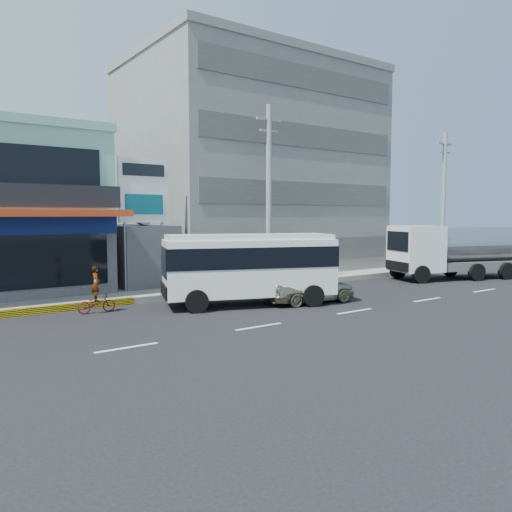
{
  "coord_description": "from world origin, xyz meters",
  "views": [
    {
      "loc": [
        -10.47,
        -14.53,
        4.08
      ],
      "look_at": [
        2.67,
        3.92,
        2.2
      ],
      "focal_mm": 35.0,
      "sensor_mm": 36.0,
      "label": 1
    }
  ],
  "objects_px": {
    "billboard": "(144,198)",
    "sedan": "(309,286)",
    "utility_pole_near": "(269,195)",
    "utility_pole_far": "(443,200)",
    "satellite_dish": "(140,224)",
    "motorcycle_rider": "(96,298)",
    "tanker_truck": "(452,250)",
    "concrete_building": "(250,174)",
    "minibus": "(250,263)"
  },
  "relations": [
    {
      "from": "billboard",
      "to": "sedan",
      "type": "relative_size",
      "value": 1.56
    },
    {
      "from": "utility_pole_near",
      "to": "utility_pole_far",
      "type": "height_order",
      "value": "same"
    },
    {
      "from": "utility_pole_near",
      "to": "billboard",
      "type": "bearing_deg",
      "value": 164.52
    },
    {
      "from": "satellite_dish",
      "to": "billboard",
      "type": "relative_size",
      "value": 0.22
    },
    {
      "from": "utility_pole_near",
      "to": "sedan",
      "type": "height_order",
      "value": "utility_pole_near"
    },
    {
      "from": "satellite_dish",
      "to": "motorcycle_rider",
      "type": "distance_m",
      "value": 7.04
    },
    {
      "from": "utility_pole_far",
      "to": "motorcycle_rider",
      "type": "xyz_separation_m",
      "value": [
        -26.0,
        -1.4,
        -4.5
      ]
    },
    {
      "from": "billboard",
      "to": "sedan",
      "type": "xyz_separation_m",
      "value": [
        5.32,
        -6.46,
        -4.17
      ]
    },
    {
      "from": "tanker_truck",
      "to": "sedan",
      "type": "bearing_deg",
      "value": -174.74
    },
    {
      "from": "sedan",
      "to": "utility_pole_near",
      "type": "bearing_deg",
      "value": -7.45
    },
    {
      "from": "utility_pole_near",
      "to": "sedan",
      "type": "xyz_separation_m",
      "value": [
        -1.18,
        -4.66,
        -4.4
      ]
    },
    {
      "from": "utility_pole_far",
      "to": "motorcycle_rider",
      "type": "bearing_deg",
      "value": -176.91
    },
    {
      "from": "utility_pole_near",
      "to": "satellite_dish",
      "type": "bearing_deg",
      "value": 149.04
    },
    {
      "from": "utility_pole_far",
      "to": "tanker_truck",
      "type": "xyz_separation_m",
      "value": [
        -4.06,
        -3.46,
        -3.33
      ]
    },
    {
      "from": "billboard",
      "to": "satellite_dish",
      "type": "bearing_deg",
      "value": 74.48
    },
    {
      "from": "utility_pole_far",
      "to": "concrete_building",
      "type": "bearing_deg",
      "value": 147.65
    },
    {
      "from": "sedan",
      "to": "satellite_dish",
      "type": "bearing_deg",
      "value": 36.99
    },
    {
      "from": "utility_pole_far",
      "to": "sedan",
      "type": "relative_size",
      "value": 2.26
    },
    {
      "from": "satellite_dish",
      "to": "minibus",
      "type": "height_order",
      "value": "satellite_dish"
    },
    {
      "from": "satellite_dish",
      "to": "utility_pole_near",
      "type": "xyz_separation_m",
      "value": [
        6.0,
        -3.6,
        1.57
      ]
    },
    {
      "from": "billboard",
      "to": "utility_pole_far",
      "type": "distance_m",
      "value": 22.57
    },
    {
      "from": "concrete_building",
      "to": "minibus",
      "type": "xyz_separation_m",
      "value": [
        -7.75,
        -11.17,
        -5.09
      ]
    },
    {
      "from": "concrete_building",
      "to": "utility_pole_far",
      "type": "distance_m",
      "value": 14.32
    },
    {
      "from": "tanker_truck",
      "to": "utility_pole_near",
      "type": "bearing_deg",
      "value": 163.85
    },
    {
      "from": "billboard",
      "to": "sedan",
      "type": "distance_m",
      "value": 9.35
    },
    {
      "from": "satellite_dish",
      "to": "sedan",
      "type": "xyz_separation_m",
      "value": [
        4.82,
        -8.26,
        -2.82
      ]
    },
    {
      "from": "concrete_building",
      "to": "billboard",
      "type": "distance_m",
      "value": 12.17
    },
    {
      "from": "minibus",
      "to": "tanker_truck",
      "type": "bearing_deg",
      "value": 0.4
    },
    {
      "from": "utility_pole_far",
      "to": "minibus",
      "type": "distance_m",
      "value": 20.33
    },
    {
      "from": "utility_pole_far",
      "to": "sedan",
      "type": "bearing_deg",
      "value": -164.81
    },
    {
      "from": "minibus",
      "to": "utility_pole_near",
      "type": "bearing_deg",
      "value": 43.55
    },
    {
      "from": "satellite_dish",
      "to": "tanker_truck",
      "type": "bearing_deg",
      "value": -21.47
    },
    {
      "from": "minibus",
      "to": "sedan",
      "type": "bearing_deg",
      "value": -23.07
    },
    {
      "from": "concrete_building",
      "to": "tanker_truck",
      "type": "relative_size",
      "value": 1.79
    },
    {
      "from": "satellite_dish",
      "to": "sedan",
      "type": "bearing_deg",
      "value": -59.73
    },
    {
      "from": "concrete_building",
      "to": "minibus",
      "type": "distance_m",
      "value": 14.52
    },
    {
      "from": "billboard",
      "to": "motorcycle_rider",
      "type": "height_order",
      "value": "billboard"
    },
    {
      "from": "utility_pole_far",
      "to": "minibus",
      "type": "bearing_deg",
      "value": -169.76
    },
    {
      "from": "utility_pole_far",
      "to": "minibus",
      "type": "relative_size",
      "value": 1.25
    },
    {
      "from": "concrete_building",
      "to": "billboard",
      "type": "bearing_deg",
      "value": -151.08
    },
    {
      "from": "utility_pole_far",
      "to": "motorcycle_rider",
      "type": "height_order",
      "value": "utility_pole_far"
    },
    {
      "from": "utility_pole_near",
      "to": "tanker_truck",
      "type": "height_order",
      "value": "utility_pole_near"
    },
    {
      "from": "sedan",
      "to": "tanker_truck",
      "type": "relative_size",
      "value": 0.49
    },
    {
      "from": "tanker_truck",
      "to": "satellite_dish",
      "type": "bearing_deg",
      "value": 158.53
    },
    {
      "from": "motorcycle_rider",
      "to": "utility_pole_near",
      "type": "bearing_deg",
      "value": 7.99
    },
    {
      "from": "motorcycle_rider",
      "to": "tanker_truck",
      "type": "bearing_deg",
      "value": -5.34
    },
    {
      "from": "sedan",
      "to": "motorcycle_rider",
      "type": "bearing_deg",
      "value": 76.45
    },
    {
      "from": "utility_pole_far",
      "to": "satellite_dish",
      "type": "bearing_deg",
      "value": 170.71
    },
    {
      "from": "billboard",
      "to": "tanker_truck",
      "type": "xyz_separation_m",
      "value": [
        18.44,
        -5.26,
        -3.11
      ]
    },
    {
      "from": "satellite_dish",
      "to": "tanker_truck",
      "type": "distance_m",
      "value": 19.36
    }
  ]
}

